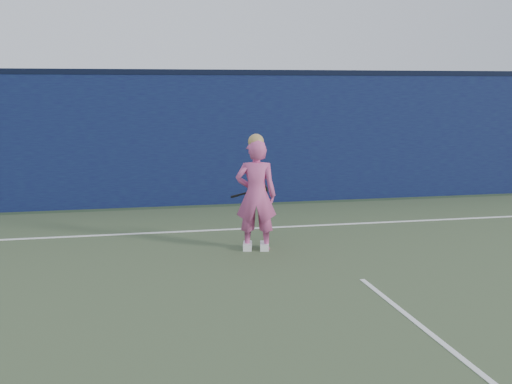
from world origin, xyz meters
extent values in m
plane|color=#2E3F27|center=(0.00, 0.00, 0.00)|extent=(80.00, 80.00, 0.00)
cube|color=#0D0F3D|center=(0.00, 6.50, 1.25)|extent=(24.00, 0.40, 2.50)
cube|color=black|center=(0.00, 6.50, 2.55)|extent=(24.00, 0.42, 0.10)
imported|color=#CC4F8D|center=(-0.94, 2.68, 0.78)|extent=(0.64, 0.49, 1.56)
sphere|color=tan|center=(-0.94, 2.68, 1.53)|extent=(0.22, 0.22, 0.22)
cube|color=white|center=(-0.82, 2.66, 0.05)|extent=(0.18, 0.30, 0.10)
cube|color=white|center=(-1.05, 2.71, 0.05)|extent=(0.18, 0.30, 0.10)
torus|color=black|center=(-0.83, 3.07, 0.78)|extent=(0.30, 0.09, 0.30)
torus|color=#C1D514|center=(-0.83, 3.07, 0.78)|extent=(0.25, 0.07, 0.25)
cylinder|color=beige|center=(-0.83, 3.07, 0.78)|extent=(0.25, 0.06, 0.24)
cylinder|color=black|center=(-1.03, 3.18, 0.72)|extent=(0.27, 0.11, 0.10)
cylinder|color=black|center=(-1.14, 3.24, 0.68)|extent=(0.13, 0.07, 0.07)
cube|color=white|center=(0.00, 4.00, 0.01)|extent=(11.00, 0.08, 0.01)
camera|label=1|loc=(-2.75, -5.93, 2.27)|focal=45.00mm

